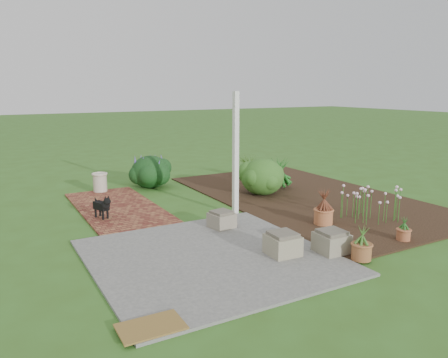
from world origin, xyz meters
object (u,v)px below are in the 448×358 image
stone_trough_near (331,243)px  cream_ceramic_urn (100,182)px  black_dog (102,205)px  evergreen_shrub (262,176)px

stone_trough_near → cream_ceramic_urn: 6.28m
black_dog → evergreen_shrub: size_ratio=0.47×
black_dog → cream_ceramic_urn: 2.41m
stone_trough_near → cream_ceramic_urn: cream_ceramic_urn is taller
black_dog → evergreen_shrub: evergreen_shrub is taller
evergreen_shrub → black_dog: bearing=-177.1°
cream_ceramic_urn → stone_trough_near: bearing=-70.0°
black_dog → evergreen_shrub: bearing=-17.7°
cream_ceramic_urn → evergreen_shrub: evergreen_shrub is taller
stone_trough_near → evergreen_shrub: size_ratio=0.43×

